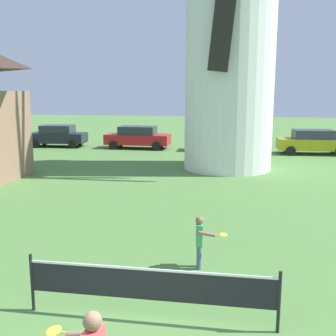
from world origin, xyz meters
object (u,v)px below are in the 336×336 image
parked_car_cream (222,139)px  tennis_net (149,285)px  player_far (200,239)px  parked_car_mustard (313,142)px  windmill (230,35)px  parked_car_red (138,137)px  parked_car_black (58,136)px

parked_car_cream → tennis_net: bearing=-91.4°
player_far → parked_car_mustard: parked_car_mustard is taller
parked_car_cream → windmill: bearing=-85.5°
parked_car_cream → parked_car_mustard: size_ratio=0.95×
parked_car_cream → parked_car_mustard: 5.80m
parked_car_red → parked_car_cream: bearing=-2.5°
player_far → parked_car_red: bearing=107.5°
player_far → parked_car_cream: (-0.16, 18.84, 0.11)m
parked_car_red → parked_car_mustard: same height
tennis_net → parked_car_mustard: 21.63m
player_far → parked_car_mustard: 19.19m
player_far → parked_car_mustard: (5.61, 18.35, 0.11)m
tennis_net → parked_car_black: parked_car_black is taller
windmill → player_far: (-0.33, -12.54, -6.02)m
tennis_net → parked_car_cream: parked_car_cream is taller
tennis_net → parked_car_black: (-11.28, 21.43, 0.13)m
windmill → parked_car_mustard: size_ratio=3.30×
windmill → parked_car_cream: 8.65m
tennis_net → player_far: (0.69, 2.35, 0.02)m
player_far → parked_car_red: size_ratio=0.27×
tennis_net → player_far: bearing=73.6°
parked_car_mustard → parked_car_cream: bearing=175.1°
tennis_net → parked_car_mustard: parked_car_mustard is taller
player_far → parked_car_mustard: bearing=73.0°
parked_car_red → parked_car_cream: (5.87, -0.25, -0.00)m
windmill → parked_car_red: bearing=134.2°
tennis_net → parked_car_mustard: size_ratio=1.00×
tennis_net → parked_car_black: bearing=117.8°
parked_car_red → parked_car_mustard: bearing=-3.7°
player_far → parked_car_red: parked_car_red is taller
player_far → tennis_net: bearing=-106.4°
tennis_net → player_far: 2.45m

